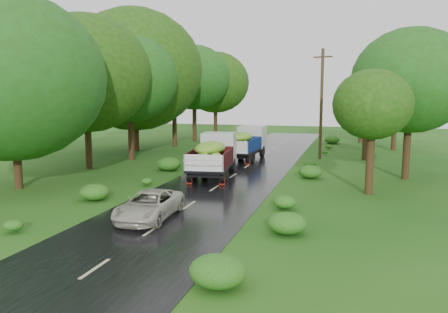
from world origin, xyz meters
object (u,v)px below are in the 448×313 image
at_px(truck_near, 214,153).
at_px(car, 149,205).
at_px(utility_pole, 321,103).
at_px(truck_far, 246,141).

distance_m(truck_near, car, 10.13).
distance_m(truck_near, utility_pole, 11.96).
distance_m(car, utility_pole, 21.14).
relative_size(car, utility_pole, 0.47).
height_order(truck_near, car, truck_near).
relative_size(truck_far, utility_pole, 0.71).
bearing_deg(car, truck_far, 87.98).
bearing_deg(car, utility_pole, 71.76).
xyz_separation_m(truck_near, truck_far, (0.20, 7.99, -0.04)).
bearing_deg(truck_near, utility_pole, 51.19).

